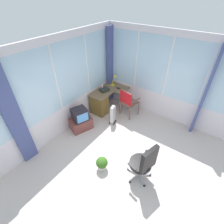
# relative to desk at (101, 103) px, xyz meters

# --- Properties ---
(ground) EXTENTS (5.66, 5.12, 0.06)m
(ground) POSITION_rel_desk_xyz_m (-1.31, -1.74, -0.43)
(ground) COLOR beige
(north_window_panel) EXTENTS (4.66, 0.07, 2.74)m
(north_window_panel) POSITION_rel_desk_xyz_m (-1.31, 0.35, 0.97)
(north_window_panel) COLOR silver
(north_window_panel) RESTS_ON ground
(east_window_panel) EXTENTS (0.07, 4.12, 2.74)m
(east_window_panel) POSITION_rel_desk_xyz_m (1.05, -1.74, 0.97)
(east_window_panel) COLOR silver
(east_window_panel) RESTS_ON ground
(curtain_north_left) EXTENTS (0.35, 0.09, 2.64)m
(curtain_north_left) POSITION_rel_desk_xyz_m (-2.59, 0.27, 0.92)
(curtain_north_left) COLOR #485189
(curtain_north_left) RESTS_ON ground
(curtain_corner) EXTENTS (0.35, 0.08, 2.64)m
(curtain_corner) POSITION_rel_desk_xyz_m (0.92, 0.22, 0.92)
(curtain_corner) COLOR #485189
(curtain_corner) RESTS_ON ground
(curtain_east_far) EXTENTS (0.35, 0.07, 2.64)m
(curtain_east_far) POSITION_rel_desk_xyz_m (0.97, -2.87, 0.92)
(curtain_east_far) COLOR #485189
(curtain_east_far) RESTS_ON ground
(desk) EXTENTS (1.30, 0.87, 0.73)m
(desk) POSITION_rel_desk_xyz_m (0.00, 0.00, 0.00)
(desk) COLOR brown
(desk) RESTS_ON ground
(desk_lamp) EXTENTS (0.23, 0.20, 0.38)m
(desk_lamp) POSITION_rel_desk_xyz_m (0.82, -0.03, 0.58)
(desk_lamp) COLOR yellow
(desk_lamp) RESTS_ON desk
(tv_remote) EXTENTS (0.07, 0.15, 0.02)m
(tv_remote) POSITION_rel_desk_xyz_m (0.67, -0.27, 0.34)
(tv_remote) COLOR black
(tv_remote) RESTS_ON desk
(spray_bottle) EXTENTS (0.06, 0.06, 0.22)m
(spray_bottle) POSITION_rel_desk_xyz_m (0.28, 0.13, 0.44)
(spray_bottle) COLOR pink
(spray_bottle) RESTS_ON desk
(paper_tray) EXTENTS (0.34, 0.28, 0.09)m
(paper_tray) POSITION_rel_desk_xyz_m (0.26, 0.03, 0.38)
(paper_tray) COLOR #262B25
(paper_tray) RESTS_ON desk
(wooden_armchair) EXTENTS (0.58, 0.58, 0.99)m
(wooden_armchair) POSITION_rel_desk_xyz_m (0.35, -0.86, 0.24)
(wooden_armchair) COLOR brown
(wooden_armchair) RESTS_ON ground
(office_chair) EXTENTS (0.63, 0.59, 1.10)m
(office_chair) POSITION_rel_desk_xyz_m (-1.46, -2.37, 0.21)
(office_chair) COLOR #B7B7BF
(office_chair) RESTS_ON ground
(tv_on_stand) EXTENTS (0.75, 0.63, 0.73)m
(tv_on_stand) POSITION_rel_desk_xyz_m (-1.01, -0.03, -0.08)
(tv_on_stand) COLOR brown
(tv_on_stand) RESTS_ON ground
(space_heater) EXTENTS (0.29, 0.22, 0.64)m
(space_heater) POSITION_rel_desk_xyz_m (-0.20, -0.67, -0.07)
(space_heater) COLOR silver
(space_heater) RESTS_ON ground
(potted_plant) EXTENTS (0.29, 0.29, 0.36)m
(potted_plant) POSITION_rel_desk_xyz_m (-1.78, -1.46, -0.20)
(potted_plant) COLOR beige
(potted_plant) RESTS_ON ground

